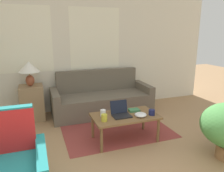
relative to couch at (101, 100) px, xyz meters
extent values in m
cube|color=silver|center=(-0.65, 0.42, 1.03)|extent=(6.82, 0.05, 2.60)
cube|color=white|center=(-1.46, 0.39, 1.28)|extent=(1.10, 0.01, 1.30)
cube|color=white|center=(-0.01, 0.39, 1.28)|extent=(1.10, 0.01, 1.30)
cube|color=brown|center=(-0.01, -0.69, -0.27)|extent=(1.86, 1.77, 0.01)
cube|color=#665B4C|center=(0.00, -0.07, -0.06)|extent=(1.80, 0.80, 0.42)
cube|color=#665B4C|center=(0.00, 0.27, 0.18)|extent=(1.80, 0.12, 0.89)
cube|color=#665B4C|center=(-0.97, -0.07, 0.02)|extent=(0.14, 0.80, 0.57)
cube|color=#665B4C|center=(0.97, -0.07, 0.02)|extent=(0.14, 0.80, 0.57)
cube|color=teal|center=(-1.62, -1.88, 0.20)|extent=(0.53, 0.10, 0.94)
cube|color=red|center=(-1.62, -1.93, 0.31)|extent=(0.55, 0.01, 0.68)
cube|color=#937551|center=(-1.40, 0.09, 0.07)|extent=(0.44, 0.44, 0.68)
ellipsoid|color=brown|center=(-1.40, 0.09, 0.52)|extent=(0.16, 0.16, 0.21)
cylinder|color=tan|center=(-1.40, 0.09, 0.66)|extent=(0.02, 0.02, 0.06)
cone|color=white|center=(-1.40, 0.09, 0.79)|extent=(0.40, 0.40, 0.20)
cube|color=brown|center=(-0.01, -1.32, 0.14)|extent=(1.03, 0.59, 0.03)
cylinder|color=brown|center=(-0.48, -1.56, -0.07)|extent=(0.04, 0.04, 0.39)
cylinder|color=brown|center=(0.46, -1.56, -0.07)|extent=(0.04, 0.04, 0.39)
cylinder|color=brown|center=(-0.48, -1.07, -0.07)|extent=(0.04, 0.04, 0.39)
cylinder|color=brown|center=(0.46, -1.07, -0.07)|extent=(0.04, 0.04, 0.39)
cube|color=black|center=(-0.08, -1.36, 0.16)|extent=(0.28, 0.21, 0.02)
cube|color=black|center=(-0.08, -1.23, 0.27)|extent=(0.28, 0.07, 0.20)
cylinder|color=white|center=(-0.35, -1.24, 0.21)|extent=(0.09, 0.09, 0.10)
cylinder|color=gold|center=(-0.39, -1.43, 0.21)|extent=(0.09, 0.09, 0.11)
cylinder|color=#191E4C|center=(0.39, -1.45, 0.20)|extent=(0.10, 0.10, 0.09)
ellipsoid|color=white|center=(0.19, -1.45, 0.18)|extent=(0.18, 0.18, 0.06)
cube|color=#3D7A4C|center=(0.20, -1.20, 0.17)|extent=(0.18, 0.15, 0.04)
camera|label=1|loc=(-1.30, -4.28, 1.45)|focal=35.00mm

